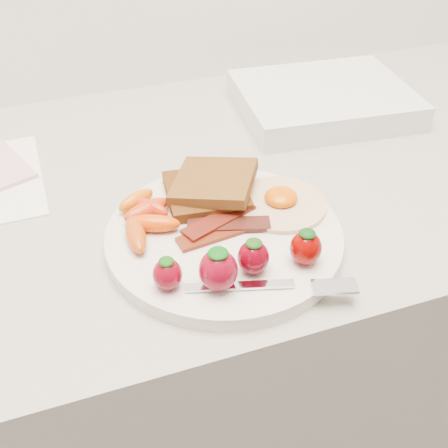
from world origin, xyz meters
name	(u,v)px	position (x,y,z in m)	size (l,w,h in m)	color
counter	(190,384)	(0.00, 1.70, 0.45)	(2.00, 0.60, 0.90)	gray
plate	(224,237)	(0.02, 1.56, 0.91)	(0.27, 0.27, 0.02)	silver
toast_lower	(206,192)	(0.02, 1.63, 0.93)	(0.10, 0.10, 0.01)	#37230C
toast_upper	(214,182)	(0.03, 1.62, 0.94)	(0.09, 0.09, 0.01)	#48270A
fried_egg	(280,202)	(0.10, 1.58, 0.92)	(0.12, 0.12, 0.02)	#ECE3C8
bacon_strips	(222,226)	(0.01, 1.56, 0.92)	(0.11, 0.06, 0.01)	#45050A
baby_carrots	(144,217)	(-0.07, 1.60, 0.93)	(0.07, 0.11, 0.02)	#C03510
strawberries	(239,262)	(0.01, 1.48, 0.94)	(0.18, 0.05, 0.05)	maroon
fork	(283,286)	(0.04, 1.45, 0.92)	(0.17, 0.07, 0.00)	silver
appliance	(324,100)	(0.27, 1.81, 0.92)	(0.26, 0.21, 0.04)	silver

